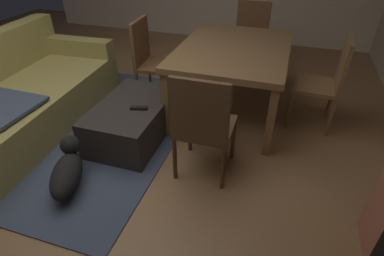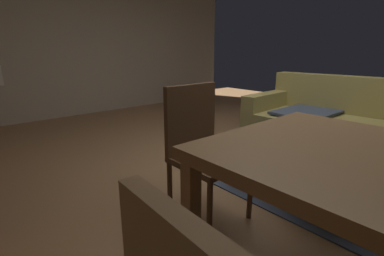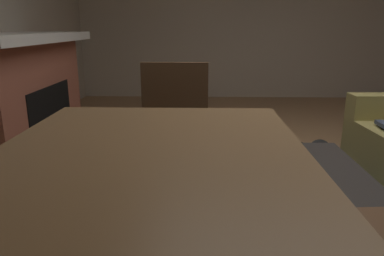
{
  "view_description": "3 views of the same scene",
  "coord_description": "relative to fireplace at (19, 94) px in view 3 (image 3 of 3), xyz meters",
  "views": [
    {
      "loc": [
        -1.78,
        -1.48,
        1.81
      ],
      "look_at": [
        -0.14,
        -0.96,
        0.63
      ],
      "focal_mm": 28.59,
      "sensor_mm": 36.0,
      "label": 1
    },
    {
      "loc": [
        1.44,
        -2.23,
        1.16
      ],
      "look_at": [
        -0.13,
        -0.85,
        0.57
      ],
      "focal_mm": 26.09,
      "sensor_mm": 36.0,
      "label": 2
    },
    {
      "loc": [
        2.36,
        -0.79,
        1.15
      ],
      "look_at": [
        0.15,
        -0.85,
        0.53
      ],
      "focal_mm": 33.95,
      "sensor_mm": 36.0,
      "label": 3
    }
  ],
  "objects": [
    {
      "name": "floor",
      "position": [
        0.86,
        2.47,
        -0.56
      ],
      "size": [
        9.05,
        9.05,
        0.0
      ],
      "primitive_type": "plane",
      "color": "olive"
    },
    {
      "name": "wall_left",
      "position": [
        -2.91,
        2.47,
        0.85
      ],
      "size": [
        0.12,
        6.09,
        2.82
      ],
      "primitive_type": "cube",
      "color": "#B7A893",
      "rests_on": "ground"
    },
    {
      "name": "fireplace",
      "position": [
        0.0,
        0.0,
        0.0
      ],
      "size": [
        1.87,
        0.76,
        1.1
      ],
      "color": "#9E5642",
      "rests_on": "ground"
    },
    {
      "name": "ottoman_coffee_table",
      "position": [
        1.3,
        2.29,
        -0.37
      ],
      "size": [
        0.98,
        0.61,
        0.38
      ],
      "primitive_type": "cube",
      "color": "#2D2826",
      "rests_on": "ground"
    },
    {
      "name": "tv_remote",
      "position": [
        1.23,
        2.18,
        -0.17
      ],
      "size": [
        0.09,
        0.17,
        0.02
      ],
      "primitive_type": "cube",
      "rotation": [
        0.0,
        0.0,
        0.26
      ],
      "color": "black",
      "rests_on": "ottoman_coffee_table"
    },
    {
      "name": "dining_table",
      "position": [
        2.1,
        1.5,
        0.11
      ],
      "size": [
        1.49,
        1.1,
        0.74
      ],
      "color": "brown",
      "rests_on": "ground"
    },
    {
      "name": "dining_chair_west",
      "position": [
        0.97,
        1.5,
        -0.03
      ],
      "size": [
        0.44,
        0.44,
        0.93
      ],
      "color": "#513823",
      "rests_on": "ground"
    },
    {
      "name": "small_dog",
      "position": [
        0.5,
        2.47,
        -0.38
      ],
      "size": [
        0.57,
        0.4,
        0.31
      ],
      "color": "black",
      "rests_on": "ground"
    }
  ]
}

